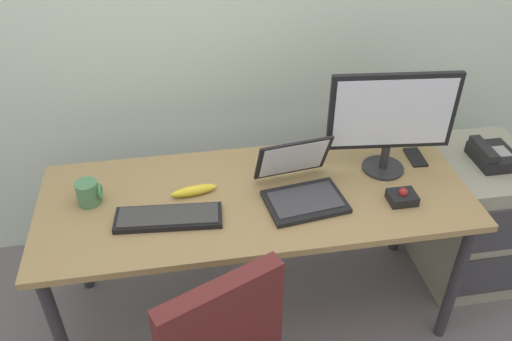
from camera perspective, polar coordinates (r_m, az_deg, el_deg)
The scene contains 11 objects.
ground_plane at distance 2.66m, azimuth 0.00°, elevation -14.68°, with size 8.00×8.00×0.00m, color slate.
desk at distance 2.20m, azimuth 0.00°, elevation -4.03°, with size 1.76×0.69×0.72m.
file_cabinet at distance 2.81m, azimuth 22.38°, elevation -4.68°, with size 0.42×0.53×0.69m.
desk_phone at distance 2.58m, azimuth 24.29°, elevation 1.52°, with size 0.17×0.20×0.09m.
monitor_main at distance 2.22m, azimuth 14.56°, elevation 5.63°, with size 0.52×0.18×0.46m.
keyboard at distance 2.05m, azimuth -9.49°, elevation -5.04°, with size 0.42×0.17×0.03m.
laptop at distance 2.12m, azimuth 4.88°, elevation -1.62°, with size 0.35×0.35×0.22m.
trackball_mouse at distance 2.18m, azimuth 15.62°, elevation -2.78°, with size 0.11×0.09×0.07m.
coffee_mug at distance 2.18m, azimuth -17.75°, elevation -2.32°, with size 0.10×0.09×0.10m.
cell_phone at distance 2.46m, azimuth 16.95°, elevation 1.40°, with size 0.07×0.14×0.01m, color black.
banana at distance 2.15m, azimuth -6.75°, elevation -2.18°, with size 0.19×0.04×0.04m, color yellow.
Camera 1 is at (-0.28, -1.65, 2.06)m, focal length 36.79 mm.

